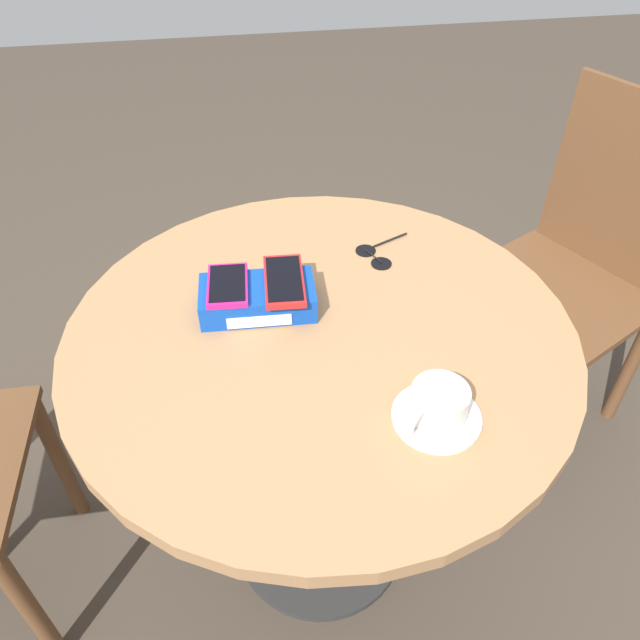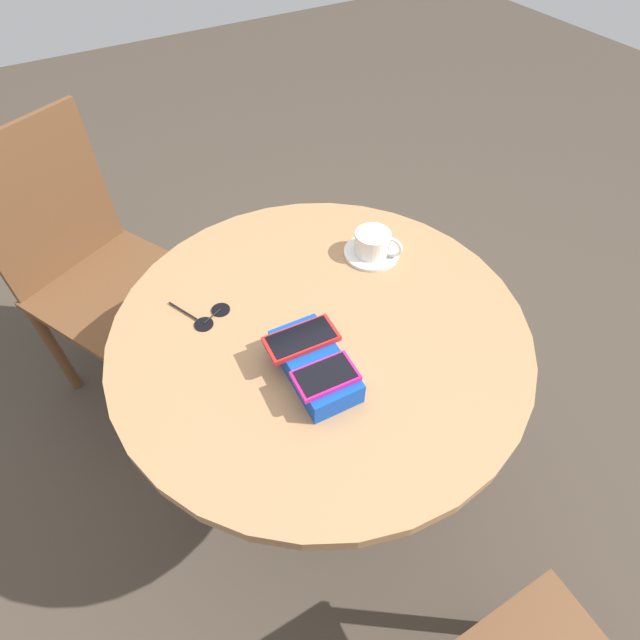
# 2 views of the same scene
# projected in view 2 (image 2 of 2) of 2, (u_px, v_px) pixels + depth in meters

# --- Properties ---
(ground_plane) EXTENTS (8.00, 8.00, 0.00)m
(ground_plane) POSITION_uv_depth(u_px,v_px,m) (320.00, 473.00, 1.62)
(ground_plane) COLOR #42382D
(round_table) EXTENTS (0.90, 0.90, 0.73)m
(round_table) POSITION_uv_depth(u_px,v_px,m) (320.00, 362.00, 1.17)
(round_table) COLOR #2D2D2D
(round_table) RESTS_ON ground_plane
(phone_box) EXTENTS (0.21, 0.12, 0.05)m
(phone_box) POSITION_uv_depth(u_px,v_px,m) (315.00, 366.00, 0.97)
(phone_box) COLOR #0F42AD
(phone_box) RESTS_ON round_table
(phone_magenta) EXTENTS (0.08, 0.12, 0.01)m
(phone_magenta) POSITION_uv_depth(u_px,v_px,m) (325.00, 376.00, 0.92)
(phone_magenta) COLOR #D11975
(phone_magenta) RESTS_ON phone_box
(phone_red) EXTENTS (0.08, 0.15, 0.01)m
(phone_red) POSITION_uv_depth(u_px,v_px,m) (301.00, 339.00, 0.98)
(phone_red) COLOR red
(phone_red) RESTS_ON phone_box
(saucer) EXTENTS (0.14, 0.14, 0.01)m
(saucer) POSITION_uv_depth(u_px,v_px,m) (371.00, 253.00, 1.23)
(saucer) COLOR silver
(saucer) RESTS_ON round_table
(coffee_cup) EXTENTS (0.11, 0.09, 0.06)m
(coffee_cup) POSITION_uv_depth(u_px,v_px,m) (374.00, 242.00, 1.20)
(coffee_cup) COLOR silver
(coffee_cup) RESTS_ON saucer
(sunglasses) EXTENTS (0.12, 0.11, 0.01)m
(sunglasses) POSITION_uv_depth(u_px,v_px,m) (209.00, 316.00, 1.09)
(sunglasses) COLOR black
(sunglasses) RESTS_ON round_table
(chair_near_window) EXTENTS (0.58, 0.58, 0.92)m
(chair_near_window) POSITION_uv_depth(u_px,v_px,m) (98.00, 272.00, 1.56)
(chair_near_window) COLOR brown
(chair_near_window) RESTS_ON ground_plane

